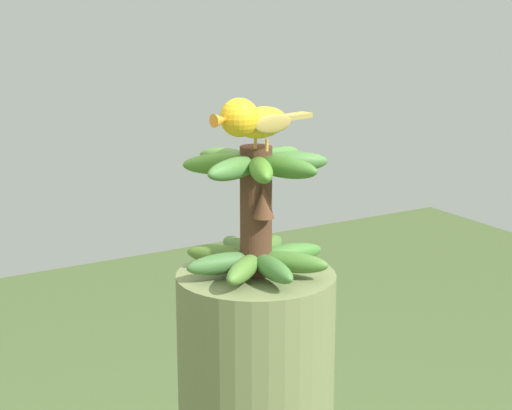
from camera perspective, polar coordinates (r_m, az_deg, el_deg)
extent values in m
cylinder|color=#4C2D1E|center=(1.53, 0.00, -0.40)|extent=(0.05, 0.05, 0.22)
ellipsoid|color=#4B6C32|center=(1.61, -0.95, -2.77)|extent=(0.05, 0.13, 0.04)
ellipsoid|color=#50712A|center=(1.58, -2.08, -3.14)|extent=(0.11, 0.12, 0.04)
ellipsoid|color=#3F6D35|center=(1.53, -2.04, -3.65)|extent=(0.13, 0.05, 0.04)
ellipsoid|color=#4F7C30|center=(1.50, -0.75, -4.01)|extent=(0.12, 0.11, 0.04)
ellipsoid|color=#3F7031|center=(1.51, 1.01, -3.97)|extent=(0.05, 0.13, 0.04)
ellipsoid|color=#44722C|center=(1.54, 2.13, -3.57)|extent=(0.11, 0.12, 0.04)
ellipsoid|color=#3F752D|center=(1.58, 1.97, -3.06)|extent=(0.13, 0.05, 0.04)
ellipsoid|color=#466D2C|center=(1.61, 0.70, -2.74)|extent=(0.12, 0.11, 0.04)
ellipsoid|color=#457635|center=(1.47, -1.30, 2.29)|extent=(0.14, 0.08, 0.04)
ellipsoid|color=#487C27|center=(1.46, 0.29, 2.21)|extent=(0.08, 0.14, 0.04)
ellipsoid|color=#3D6C27|center=(1.48, 1.69, 2.38)|extent=(0.08, 0.14, 0.04)
ellipsoid|color=#417033|center=(1.52, 2.05, 2.69)|extent=(0.14, 0.08, 0.04)
ellipsoid|color=#447532|center=(1.56, 1.23, 2.95)|extent=(0.14, 0.08, 0.04)
ellipsoid|color=#517627|center=(1.57, -0.27, 3.03)|extent=(0.08, 0.14, 0.04)
ellipsoid|color=#4A7630|center=(1.55, -1.62, 2.88)|extent=(0.08, 0.14, 0.04)
ellipsoid|color=#487826|center=(1.51, -2.07, 2.57)|extent=(0.14, 0.08, 0.04)
cone|color=brown|center=(1.50, 0.48, 0.23)|extent=(0.04, 0.04, 0.06)
cone|color=brown|center=(1.57, -0.22, -0.15)|extent=(0.04, 0.04, 0.06)
cylinder|color=#C68933|center=(1.49, -0.03, 3.88)|extent=(0.01, 0.00, 0.02)
cylinder|color=#C68933|center=(1.47, 0.68, 3.74)|extent=(0.01, 0.01, 0.02)
ellipsoid|color=gold|center=(1.47, 0.32, 5.15)|extent=(0.11, 0.06, 0.05)
ellipsoid|color=olive|center=(1.49, -0.12, 5.28)|extent=(0.08, 0.02, 0.03)
ellipsoid|color=olive|center=(1.46, 1.08, 5.07)|extent=(0.08, 0.02, 0.03)
cube|color=olive|center=(1.52, 2.47, 5.54)|extent=(0.06, 0.04, 0.01)
sphere|color=gold|center=(1.44, -1.04, 5.46)|extent=(0.06, 0.06, 0.06)
sphere|color=black|center=(1.42, -0.66, 5.51)|extent=(0.01, 0.01, 0.01)
cone|color=orange|center=(1.41, -2.20, 5.30)|extent=(0.03, 0.03, 0.02)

